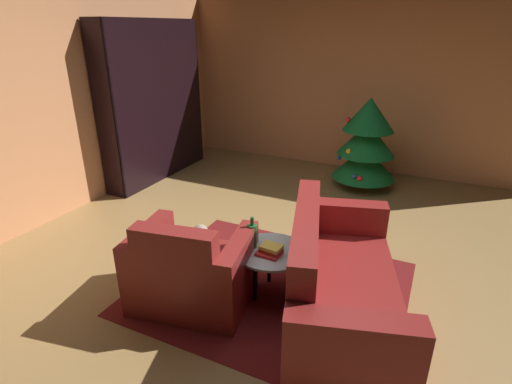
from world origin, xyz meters
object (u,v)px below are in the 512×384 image
Objects in this scene: couch_red at (337,288)px; decorated_tree at (366,142)px; armchair_red at (191,271)px; coffee_table at (271,255)px; book_stack_on_table at (270,250)px; bookshelf_unit at (159,103)px; bottle_on_table at (252,235)px.

decorated_tree is (-0.38, 2.96, 0.35)m from couch_red.
armchair_red reaches higher than coffee_table.
armchair_red reaches higher than book_stack_on_table.
bookshelf_unit is 3.56m from book_stack_on_table.
coffee_table is 2.96× the size of book_stack_on_table.
bookshelf_unit is at bearing 142.22° from coffee_table.
bottle_on_table is (-0.17, -0.02, 0.16)m from coffee_table.
coffee_table is at bearing 34.58° from armchair_red.
coffee_table is at bearing 106.77° from book_stack_on_table.
book_stack_on_table is at bearing 175.30° from couch_red.
decorated_tree is (0.19, 2.91, 0.19)m from book_stack_on_table.
decorated_tree reaches higher than coffee_table.
decorated_tree reaches higher than book_stack_on_table.
couch_red reaches higher than book_stack_on_table.
couch_red is at bearing -6.57° from bottle_on_table.
book_stack_on_table is 0.20m from bottle_on_table.
bookshelf_unit is 4.08m from couch_red.
bookshelf_unit reaches higher than armchair_red.
bottle_on_table reaches higher than coffee_table.
couch_red is 0.60m from book_stack_on_table.
couch_red is 9.23× the size of book_stack_on_table.
decorated_tree is at bearing 76.70° from armchair_red.
bottle_on_table reaches higher than book_stack_on_table.
couch_red is at bearing -4.70° from book_stack_on_table.
bookshelf_unit is 1.76× the size of decorated_tree.
book_stack_on_table is at bearing -93.84° from decorated_tree.
book_stack_on_table is at bearing -73.23° from coffee_table.
couch_red is at bearing -10.15° from coffee_table.
couch_red reaches higher than bottle_on_table.
bookshelf_unit reaches higher than decorated_tree.
coffee_table is (-0.60, 0.11, 0.07)m from couch_red.
couch_red is 6.80× the size of bottle_on_table.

